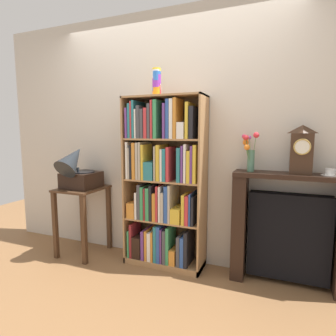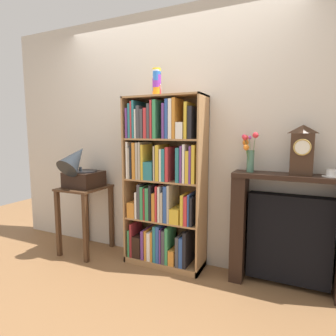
% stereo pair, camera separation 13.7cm
% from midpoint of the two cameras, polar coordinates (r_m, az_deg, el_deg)
% --- Properties ---
extents(ground_plane, '(7.51, 6.40, 0.02)m').
position_cam_midpoint_polar(ground_plane, '(3.02, -3.03, -19.93)').
color(ground_plane, brown).
extents(wall_back, '(4.51, 0.08, 2.60)m').
position_cam_midpoint_polar(wall_back, '(2.94, 1.41, 5.96)').
color(wall_back, beige).
rests_on(wall_back, ground).
extents(bookshelf, '(0.81, 0.32, 1.72)m').
position_cam_midpoint_polar(bookshelf, '(2.85, -2.46, -3.94)').
color(bookshelf, '#A87A4C').
rests_on(bookshelf, ground).
extents(cup_stack, '(0.09, 0.09, 0.26)m').
position_cam_midpoint_polar(cup_stack, '(2.83, -3.76, 17.01)').
color(cup_stack, orange).
rests_on(cup_stack, bookshelf).
extents(side_table_left, '(0.45, 0.51, 0.76)m').
position_cam_midpoint_polar(side_table_left, '(3.34, -18.09, -7.36)').
color(side_table_left, '#472D1C').
rests_on(side_table_left, ground).
extents(gramophone, '(0.35, 0.50, 0.53)m').
position_cam_midpoint_polar(gramophone, '(3.21, -19.06, -0.43)').
color(gramophone, black).
rests_on(gramophone, side_table_left).
extents(fireplace_mantel, '(0.97, 0.26, 1.02)m').
position_cam_midpoint_polar(fireplace_mantel, '(2.74, 21.94, -11.72)').
color(fireplace_mantel, black).
rests_on(fireplace_mantel, ground).
extents(mantel_clock, '(0.17, 0.13, 0.41)m').
position_cam_midpoint_polar(mantel_clock, '(2.58, 24.12, 3.43)').
color(mantel_clock, '#382316').
rests_on(mantel_clock, fireplace_mantel).
extents(flower_vase, '(0.16, 0.17, 0.35)m').
position_cam_midpoint_polar(flower_vase, '(2.60, 14.74, 3.49)').
color(flower_vase, '#4C7A60').
rests_on(flower_vase, fireplace_mantel).
extents(teacup_with_saucer, '(0.13, 0.13, 0.06)m').
position_cam_midpoint_polar(teacup_with_saucer, '(2.62, 28.79, -0.83)').
color(teacup_with_saucer, white).
rests_on(teacup_with_saucer, fireplace_mantel).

